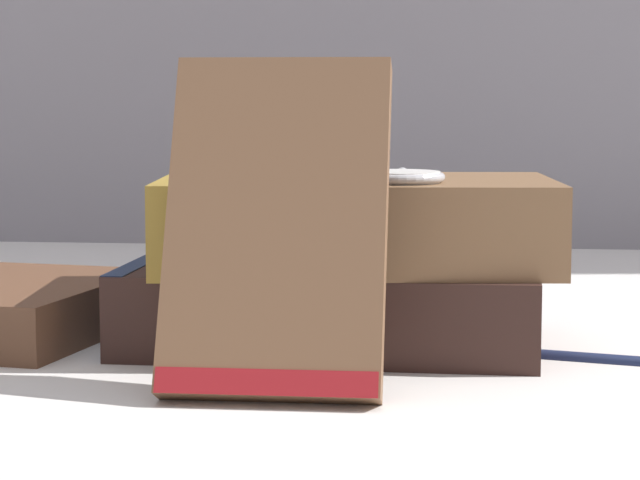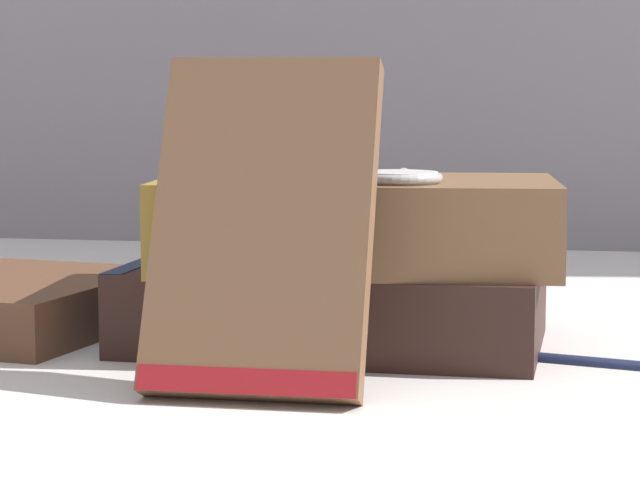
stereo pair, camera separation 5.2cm
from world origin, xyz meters
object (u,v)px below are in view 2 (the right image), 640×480
book_flat_bottom (327,304)px  book_flat_top (348,223)px  pocket_watch (398,177)px  book_leaning_front (262,236)px  reading_glasses (342,307)px  fountain_pen (630,360)px

book_flat_bottom → book_flat_top: bearing=-41.8°
book_flat_top → pocket_watch: (0.03, -0.02, 0.03)m
book_leaning_front → reading_glasses: book_leaning_front is taller
book_flat_top → reading_glasses: (-0.02, 0.13, -0.07)m
pocket_watch → fountain_pen: size_ratio=0.36×
book_flat_top → pocket_watch: pocket_watch is taller
book_leaning_front → book_flat_top: bearing=77.0°
book_flat_bottom → book_flat_top: book_flat_top is taller
book_flat_bottom → pocket_watch: pocket_watch is taller
pocket_watch → fountain_pen: 0.15m
book_leaning_front → fountain_pen: bearing=24.8°
book_flat_bottom → pocket_watch: (0.04, -0.04, 0.07)m
book_flat_top → pocket_watch: size_ratio=4.47×
book_flat_bottom → fountain_pen: bearing=-11.2°
book_flat_bottom → book_flat_top: 0.05m
reading_glasses → fountain_pen: bearing=-30.3°
book_flat_top → reading_glasses: size_ratio=2.29×
book_leaning_front → fountain_pen: book_leaning_front is taller
book_flat_top → fountain_pen: 0.17m
book_leaning_front → pocket_watch: bearing=56.2°
book_leaning_front → pocket_watch: size_ratio=3.16×
pocket_watch → fountain_pen: bearing=-0.0°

